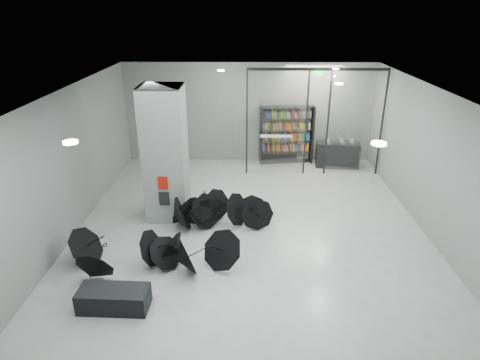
{
  "coord_description": "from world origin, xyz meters",
  "views": [
    {
      "loc": [
        -0.15,
        -9.34,
        6.02
      ],
      "look_at": [
        -0.3,
        1.5,
        1.4
      ],
      "focal_mm": 30.76,
      "sensor_mm": 36.0,
      "label": 1
    }
  ],
  "objects_px": {
    "column": "(165,154)",
    "bookshelf": "(286,135)",
    "shop_counter": "(337,155)",
    "umbrella_cluster": "(190,232)",
    "bench": "(114,299)"
  },
  "relations": [
    {
      "from": "column",
      "to": "bench",
      "type": "height_order",
      "value": "column"
    },
    {
      "from": "bookshelf",
      "to": "shop_counter",
      "type": "bearing_deg",
      "value": -22.25
    },
    {
      "from": "column",
      "to": "shop_counter",
      "type": "relative_size",
      "value": 2.38
    },
    {
      "from": "bookshelf",
      "to": "bench",
      "type": "bearing_deg",
      "value": -125.02
    },
    {
      "from": "column",
      "to": "bench",
      "type": "xyz_separation_m",
      "value": [
        -0.45,
        -4.3,
        -1.76
      ]
    },
    {
      "from": "shop_counter",
      "to": "umbrella_cluster",
      "type": "xyz_separation_m",
      "value": [
        -5.21,
        -5.84,
        -0.19
      ]
    },
    {
      "from": "bookshelf",
      "to": "shop_counter",
      "type": "relative_size",
      "value": 1.4
    },
    {
      "from": "column",
      "to": "bookshelf",
      "type": "relative_size",
      "value": 1.7
    },
    {
      "from": "bench",
      "to": "umbrella_cluster",
      "type": "xyz_separation_m",
      "value": [
        1.29,
        2.72,
        0.08
      ]
    },
    {
      "from": "column",
      "to": "shop_counter",
      "type": "distance_m",
      "value": 7.55
    },
    {
      "from": "bench",
      "to": "umbrella_cluster",
      "type": "bearing_deg",
      "value": 66.69
    },
    {
      "from": "shop_counter",
      "to": "umbrella_cluster",
      "type": "distance_m",
      "value": 7.83
    },
    {
      "from": "column",
      "to": "umbrella_cluster",
      "type": "bearing_deg",
      "value": -61.95
    },
    {
      "from": "shop_counter",
      "to": "umbrella_cluster",
      "type": "bearing_deg",
      "value": -126.0
    },
    {
      "from": "umbrella_cluster",
      "to": "shop_counter",
      "type": "bearing_deg",
      "value": 48.26
    }
  ]
}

